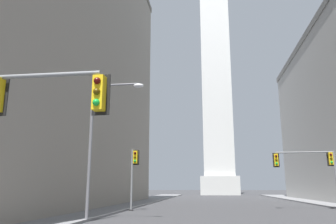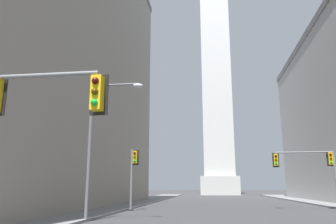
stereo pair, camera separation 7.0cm
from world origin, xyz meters
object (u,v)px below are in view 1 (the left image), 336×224
(obelisk, at_px, (216,71))
(traffic_light_mid_right, at_px, (313,164))
(traffic_light_near_left, at_px, (25,114))
(traffic_light_mid_left, at_px, (134,170))
(street_lamp, at_px, (99,133))

(obelisk, height_order, traffic_light_mid_right, obelisk)
(traffic_light_mid_right, xyz_separation_m, traffic_light_near_left, (-14.88, -21.97, 0.28))
(obelisk, bearing_deg, traffic_light_mid_left, -98.71)
(traffic_light_mid_left, height_order, traffic_light_near_left, traffic_light_near_left)
(traffic_light_mid_right, distance_m, traffic_light_mid_left, 16.15)
(obelisk, xyz_separation_m, traffic_light_near_left, (-7.74, -75.52, -28.27))
(street_lamp, bearing_deg, traffic_light_mid_right, 37.51)
(obelisk, bearing_deg, street_lamp, -97.58)
(traffic_light_mid_left, distance_m, traffic_light_near_left, 18.86)
(traffic_light_mid_left, relative_size, street_lamp, 0.62)
(traffic_light_near_left, relative_size, street_lamp, 0.66)
(traffic_light_mid_right, height_order, street_lamp, street_lamp)
(traffic_light_mid_right, xyz_separation_m, street_lamp, (-15.89, -12.20, 1.25))
(traffic_light_mid_right, bearing_deg, street_lamp, -142.49)
(obelisk, distance_m, traffic_light_mid_left, 64.30)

